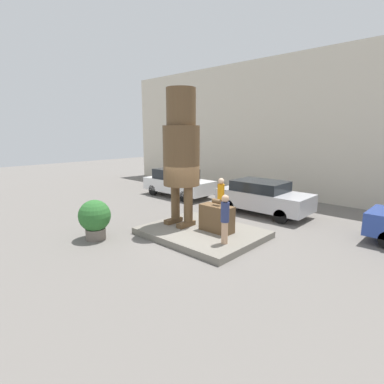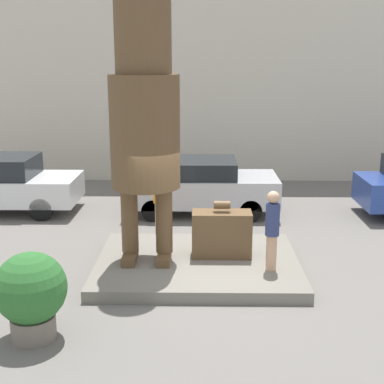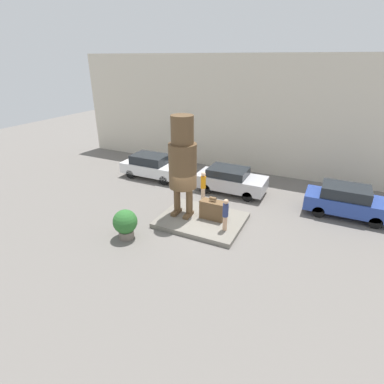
% 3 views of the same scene
% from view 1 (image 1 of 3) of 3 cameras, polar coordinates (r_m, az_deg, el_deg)
% --- Properties ---
extents(ground_plane, '(60.00, 60.00, 0.00)m').
position_cam_1_polar(ground_plane, '(11.08, 1.92, -8.30)').
color(ground_plane, slate).
extents(pedestal, '(4.13, 3.25, 0.23)m').
position_cam_1_polar(pedestal, '(11.04, 1.93, -7.73)').
color(pedestal, slate).
rests_on(pedestal, ground_plane).
extents(building_backdrop, '(28.00, 0.60, 7.91)m').
position_cam_1_polar(building_backdrop, '(17.81, 20.90, 11.36)').
color(building_backdrop, beige).
rests_on(building_backdrop, ground_plane).
extents(statue_figure, '(1.36, 1.36, 5.04)m').
position_cam_1_polar(statue_figure, '(11.14, -2.06, 8.55)').
color(statue_figure, brown).
rests_on(statue_figure, pedestal).
extents(giant_suitcase, '(1.23, 0.56, 1.18)m').
position_cam_1_polar(giant_suitcase, '(10.71, 4.71, -4.99)').
color(giant_suitcase, brown).
rests_on(giant_suitcase, pedestal).
extents(tourist, '(0.27, 0.27, 1.59)m').
position_cam_1_polar(tourist, '(9.47, 6.29, -4.78)').
color(tourist, tan).
rests_on(tourist, pedestal).
extents(parked_car_white, '(4.29, 1.86, 1.59)m').
position_cam_1_polar(parked_car_white, '(17.60, -2.73, 1.87)').
color(parked_car_white, silver).
rests_on(parked_car_white, ground_plane).
extents(parked_car_silver, '(4.21, 1.89, 1.52)m').
position_cam_1_polar(parked_car_silver, '(14.16, 13.36, -0.86)').
color(parked_car_silver, '#B7B7BC').
rests_on(parked_car_silver, ground_plane).
extents(planter_pot, '(1.11, 1.11, 1.41)m').
position_cam_1_polar(planter_pot, '(11.07, -18.04, -4.68)').
color(planter_pot, '#70665B').
rests_on(planter_pot, ground_plane).
extents(worker_hivis, '(0.30, 0.30, 1.78)m').
position_cam_1_polar(worker_hivis, '(13.13, 5.52, -0.80)').
color(worker_hivis, beige).
rests_on(worker_hivis, ground_plane).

